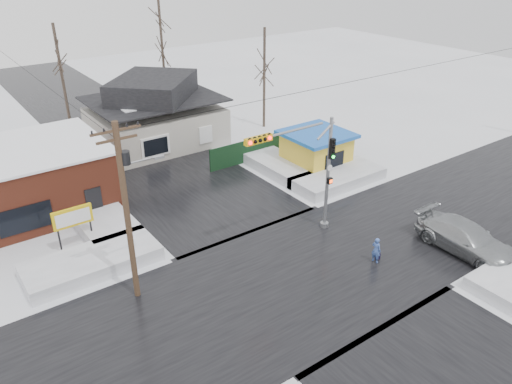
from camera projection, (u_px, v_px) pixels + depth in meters
ground at (307, 273)px, 26.29m from camera, size 120.00×120.00×0.00m
road_ns at (307, 273)px, 26.29m from camera, size 10.00×120.00×0.02m
road_ew at (307, 273)px, 26.29m from camera, size 120.00×10.00×0.02m
snowbank_nw at (92, 262)px, 26.49m from camera, size 7.00×3.00×0.80m
snowbank_ne at (338, 178)px, 35.87m from camera, size 7.00×3.00×0.80m
snowbank_nside_w at (96, 214)px, 31.16m from camera, size 3.00×8.00×0.80m
snowbank_nside_e at (274, 162)px, 38.46m from camera, size 3.00×8.00×0.80m
traffic_signal at (309, 165)px, 27.66m from camera, size 6.05×0.68×7.00m
utility_pole at (127, 204)px, 22.39m from camera, size 3.15×0.44×9.00m
brick_building at (7, 184)px, 31.21m from camera, size 12.20×8.20×4.12m
marquee_sign at (73, 218)px, 27.61m from camera, size 2.20×0.21×2.55m
house at (155, 114)px, 42.09m from camera, size 10.40×8.40×5.76m
kiosk at (316, 150)px, 37.83m from camera, size 4.60×4.60×2.88m
fence at (253, 150)px, 39.42m from camera, size 8.00×0.12×1.80m
tree_far_left at (57, 50)px, 39.46m from camera, size 3.00×3.00×10.00m
tree_far_mid at (160, 16)px, 45.40m from camera, size 3.00×3.00×12.00m
tree_far_right at (264, 49)px, 43.81m from camera, size 3.00×3.00×9.00m
pedestrian at (376, 250)px, 26.88m from camera, size 0.43×0.59×1.49m
car at (465, 238)px, 27.80m from camera, size 2.37×5.79×1.68m
shopping_bag at (378, 257)px, 27.34m from camera, size 0.29×0.16×0.35m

